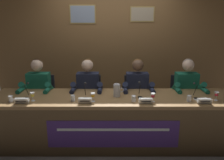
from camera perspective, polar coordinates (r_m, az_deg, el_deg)
The scene contains 29 objects.
ground_plane at distance 3.67m, azimuth 0.00°, elevation -15.11°, with size 12.00×12.00×0.00m, color #70665B.
wall_back_panelled at distance 4.73m, azimuth -0.06°, elevation 8.42°, with size 4.78×0.14×2.60m.
conference_table at distance 3.34m, azimuth 0.01°, elevation -8.43°, with size 3.58×0.82×0.74m.
chair_far_left at distance 4.20m, azimuth -17.10°, elevation -5.28°, with size 0.44×0.45×0.89m.
panelist_far_left at distance 3.94m, azimuth -18.21°, elevation -2.49°, with size 0.51×0.48×1.22m.
nameplate_far_left at distance 3.29m, azimuth -21.85°, elevation -4.89°, with size 0.20×0.06×0.08m.
juice_glass_far_left at distance 3.34m, azimuth -19.39°, elevation -3.56°, with size 0.06×0.06×0.12m.
water_cup_far_left at distance 3.43m, azimuth -24.15°, elevation -4.39°, with size 0.06×0.06×0.08m.
microphone_far_left at distance 3.48m, azimuth -20.74°, elevation -3.14°, with size 0.06×0.17×0.22m.
chair_center_left at distance 4.04m, azimuth -5.87°, elevation -5.49°, with size 0.44×0.45×0.89m.
panelist_center_left at distance 3.77m, azimuth -6.27°, elevation -2.59°, with size 0.51×0.48×1.22m.
nameplate_center_left at distance 3.09m, azimuth -6.92°, elevation -5.17°, with size 0.18×0.06×0.08m.
juice_glass_center_left at distance 3.14m, azimuth -4.93°, elevation -3.89°, with size 0.06×0.06×0.12m.
water_cup_center_left at distance 3.21m, azimuth -9.90°, elevation -4.57°, with size 0.06×0.06×0.08m.
microphone_center_left at distance 3.29m, azimuth -6.94°, elevation -3.31°, with size 0.06×0.17×0.22m.
chair_center_right at distance 4.04m, azimuth 5.82°, elevation -5.48°, with size 0.44×0.45×0.89m.
panelist_center_right at distance 3.77m, azimuth 6.23°, elevation -2.58°, with size 0.51×0.48×1.22m.
nameplate_center_right at distance 3.09m, azimuth 8.28°, elevation -5.21°, with size 0.18×0.06×0.08m.
juice_glass_center_right at distance 3.17m, azimuth 10.05°, elevation -3.90°, with size 0.06×0.06×0.12m.
water_cup_center_right at distance 3.16m, azimuth 5.26°, elevation -4.72°, with size 0.06×0.06×0.08m.
microphone_center_right at distance 3.34m, azimuth 6.78°, elevation -3.03°, with size 0.06×0.17×0.22m.
chair_far_right at distance 4.21m, azimuth 17.03°, elevation -5.25°, with size 0.44×0.45×0.89m.
panelist_far_right at distance 3.94m, azimuth 18.15°, elevation -2.46°, with size 0.51×0.48×1.22m.
nameplate_far_right at distance 3.29m, azimuth 22.00°, elevation -4.91°, with size 0.19×0.06×0.08m.
juice_glass_far_right at distance 3.49m, azimuth 24.50°, elevation -3.29°, with size 0.06×0.06×0.12m.
water_cup_far_right at distance 3.32m, azimuth 18.54°, elevation -4.44°, with size 0.06×0.06×0.08m.
microphone_far_right at distance 3.47m, azimuth 19.98°, elevation -3.13°, with size 0.06×0.17×0.22m.
water_pitcher_central at distance 3.34m, azimuth 1.08°, elevation -2.56°, with size 0.15×0.10×0.21m.
document_stack_far_right at distance 3.44m, azimuth 21.55°, elevation -4.63°, with size 0.23×0.18×0.01m.
Camera 1 is at (-0.01, -3.18, 1.83)m, focal length 36.60 mm.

